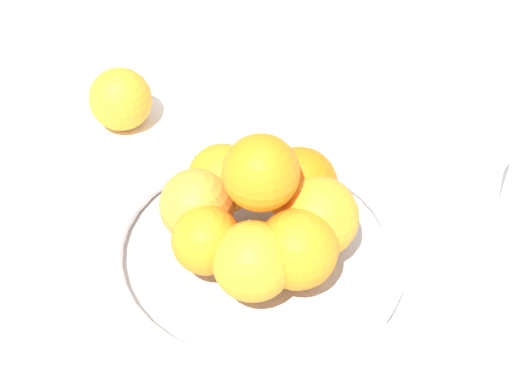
% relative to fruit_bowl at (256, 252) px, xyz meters
% --- Properties ---
extents(ground_plane, '(4.00, 4.00, 0.00)m').
position_rel_fruit_bowl_xyz_m(ground_plane, '(0.00, 0.00, -0.02)').
color(ground_plane, white).
extents(fruit_bowl, '(0.30, 0.30, 0.04)m').
position_rel_fruit_bowl_xyz_m(fruit_bowl, '(0.00, 0.00, 0.00)').
color(fruit_bowl, silver).
rests_on(fruit_bowl, ground_plane).
extents(orange_pile, '(0.19, 0.20, 0.13)m').
position_rel_fruit_bowl_xyz_m(orange_pile, '(-0.00, 0.00, 0.06)').
color(orange_pile, orange).
rests_on(orange_pile, fruit_bowl).
extents(stray_orange, '(0.08, 0.08, 0.08)m').
position_rel_fruit_bowl_xyz_m(stray_orange, '(0.01, -0.29, 0.02)').
color(stray_orange, orange).
rests_on(stray_orange, ground_plane).
extents(napkin_folded, '(0.16, 0.16, 0.01)m').
position_rel_fruit_bowl_xyz_m(napkin_folded, '(-0.31, -0.15, -0.01)').
color(napkin_folded, white).
rests_on(napkin_folded, ground_plane).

